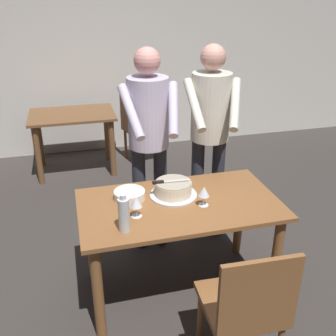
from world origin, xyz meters
name	(u,v)px	position (x,y,z in m)	size (l,w,h in m)	color
ground_plane	(178,287)	(0.00, 0.00, 0.00)	(14.00, 14.00, 0.00)	#383330
back_wall	(115,50)	(0.00, 3.08, 1.35)	(10.00, 0.12, 2.70)	silver
main_dining_table	(179,219)	(0.00, 0.00, 0.62)	(1.39, 0.77, 0.75)	brown
cake_on_platter	(173,189)	(-0.01, 0.11, 0.80)	(0.34, 0.34, 0.11)	silver
cake_knife	(163,182)	(-0.08, 0.12, 0.87)	(0.27, 0.04, 0.02)	silver
plate_stack	(130,195)	(-0.32, 0.15, 0.78)	(0.22, 0.22, 0.06)	white
wine_glass_near	(136,203)	(-0.32, -0.10, 0.85)	(0.08, 0.08, 0.14)	silver
wine_glass_far	(204,192)	(0.15, -0.08, 0.85)	(0.08, 0.08, 0.14)	silver
water_bottle	(124,214)	(-0.42, -0.24, 0.86)	(0.07, 0.07, 0.25)	silver
person_cutting_cake	(149,131)	(-0.08, 0.60, 1.08)	(0.47, 0.56, 1.72)	#2D2D38
person_standing_beside	(210,125)	(0.44, 0.63, 1.08)	(0.46, 0.57, 1.72)	#2D2D38
chair_near_side	(246,305)	(0.17, -0.76, 0.49)	(0.46, 0.46, 0.90)	brown
background_table	(73,126)	(-0.64, 2.38, 0.58)	(1.00, 0.70, 0.74)	brown
background_chair_0	(138,126)	(0.17, 2.45, 0.49)	(0.54, 0.54, 0.90)	brown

